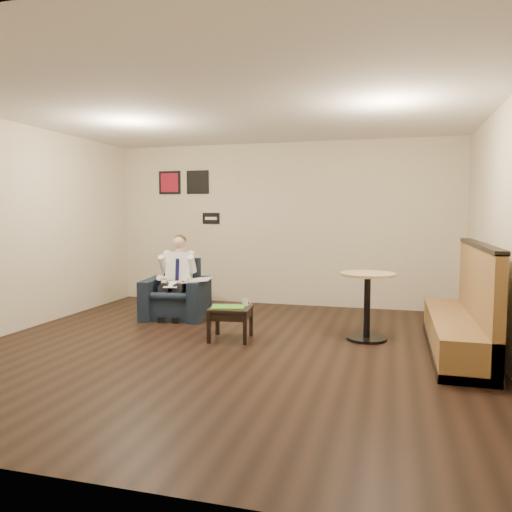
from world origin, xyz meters
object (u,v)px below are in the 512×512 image
(cafe_table, at_px, (367,306))
(coffee_mug, at_px, (245,302))
(seated_man, at_px, (174,279))
(side_table, at_px, (231,323))
(green_folder, at_px, (228,307))
(armchair, at_px, (176,289))
(smartphone, at_px, (237,305))
(banquette, at_px, (457,299))

(cafe_table, bearing_deg, coffee_mug, -168.44)
(seated_man, bearing_deg, cafe_table, -17.88)
(side_table, relative_size, cafe_table, 0.60)
(coffee_mug, bearing_deg, green_folder, -139.94)
(armchair, xyz_separation_m, cafe_table, (2.89, -0.61, -0.01))
(coffee_mug, height_order, cafe_table, cafe_table)
(green_folder, height_order, cafe_table, cafe_table)
(smartphone, bearing_deg, coffee_mug, -7.10)
(armchair, relative_size, green_folder, 2.19)
(green_folder, distance_m, smartphone, 0.18)
(seated_man, bearing_deg, green_folder, -46.93)
(coffee_mug, height_order, smartphone, coffee_mug)
(seated_man, height_order, side_table, seated_man)
(side_table, xyz_separation_m, banquette, (2.68, 0.14, 0.41))
(seated_man, distance_m, smartphone, 1.48)
(seated_man, xyz_separation_m, banquette, (3.89, -0.79, 0.02))
(green_folder, height_order, coffee_mug, coffee_mug)
(smartphone, height_order, banquette, banquette)
(cafe_table, bearing_deg, armchair, 168.08)
(smartphone, bearing_deg, banquette, 3.42)
(cafe_table, bearing_deg, side_table, -165.26)
(armchair, relative_size, coffee_mug, 10.36)
(coffee_mug, xyz_separation_m, banquette, (2.52, 0.01, 0.16))
(smartphone, distance_m, cafe_table, 1.66)
(armchair, height_order, smartphone, armchair)
(green_folder, height_order, smartphone, green_folder)
(armchair, height_order, banquette, banquette)
(armchair, bearing_deg, seated_man, -90.00)
(cafe_table, bearing_deg, smartphone, -170.08)
(coffee_mug, relative_size, banquette, 0.04)
(coffee_mug, distance_m, smartphone, 0.13)
(armchair, relative_size, cafe_table, 1.07)
(side_table, height_order, banquette, banquette)
(side_table, xyz_separation_m, smartphone, (0.03, 0.15, 0.21))
(armchair, relative_size, banquette, 0.38)
(seated_man, xyz_separation_m, green_folder, (1.19, -0.95, -0.18))
(side_table, height_order, cafe_table, cafe_table)
(seated_man, distance_m, coffee_mug, 1.59)
(seated_man, distance_m, green_folder, 1.53)
(seated_man, relative_size, smartphone, 9.32)
(seated_man, relative_size, banquette, 0.50)
(banquette, bearing_deg, green_folder, -176.53)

